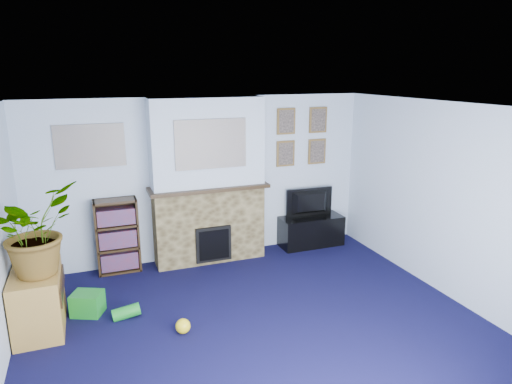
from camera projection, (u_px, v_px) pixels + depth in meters
name	position (u px, v px, depth m)	size (l,w,h in m)	color
floor	(259.00, 328.00, 5.03)	(5.00, 4.50, 0.01)	black
ceiling	(259.00, 108.00, 4.41)	(5.00, 4.50, 0.01)	white
wall_back	(205.00, 179.00, 6.75)	(5.00, 0.04, 2.40)	silver
wall_front	(396.00, 343.00, 2.68)	(5.00, 0.04, 2.40)	silver
wall_right	(450.00, 202.00, 5.57)	(0.04, 4.50, 2.40)	silver
chimney_breast	(208.00, 183.00, 6.57)	(1.72, 0.50, 2.40)	brown
collage_main	(211.00, 144.00, 6.23)	(1.00, 0.03, 0.68)	gray
collage_left	(90.00, 146.00, 6.06)	(0.90, 0.03, 0.58)	gray
portrait_tl	(286.00, 121.00, 6.97)	(0.30, 0.03, 0.40)	brown
portrait_tr	(318.00, 120.00, 7.16)	(0.30, 0.03, 0.40)	brown
portrait_bl	(285.00, 154.00, 7.10)	(0.30, 0.03, 0.40)	brown
portrait_br	(317.00, 151.00, 7.29)	(0.30, 0.03, 0.40)	brown
tv_stand	(311.00, 232.00, 7.38)	(1.02, 0.43, 0.48)	black
television	(311.00, 203.00, 7.27)	(0.79, 0.10, 0.45)	black
bookshelf	(118.00, 237.00, 6.35)	(0.58, 0.28, 1.05)	#2F2011
sideboard	(38.00, 299.00, 4.95)	(0.48, 0.87, 0.68)	#AF8238
potted_plant	(34.00, 230.00, 4.71)	(0.85, 0.74, 0.95)	#26661E
mantel_clock	(206.00, 181.00, 6.51)	(0.11, 0.06, 0.15)	gold
mantel_candle	(230.00, 179.00, 6.62)	(0.05, 0.05, 0.17)	#B2BFC6
mantel_teddy	(175.00, 184.00, 6.36)	(0.13, 0.13, 0.13)	gray
mantel_can	(251.00, 178.00, 6.74)	(0.05, 0.05, 0.11)	orange
green_crate	(87.00, 303.00, 5.30)	(0.33, 0.27, 0.27)	#198C26
toy_ball	(183.00, 325.00, 4.92)	(0.16, 0.16, 0.16)	yellow
toy_block	(36.00, 314.00, 5.12)	(0.18, 0.18, 0.22)	orange
toy_tube	(126.00, 312.00, 5.23)	(0.14, 0.14, 0.31)	#198C26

